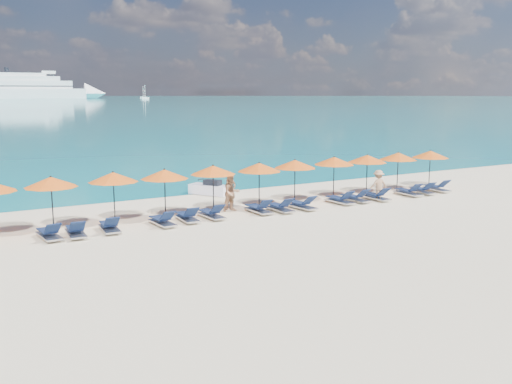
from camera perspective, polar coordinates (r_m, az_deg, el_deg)
ground at (r=22.92m, az=3.77°, el=-4.07°), size 1400.00×1400.00×0.00m
cruise_ship at (r=602.79m, az=-20.68°, el=9.61°), size 126.64×33.25×34.86m
sailboat_near at (r=509.07m, az=-11.03°, el=9.23°), size 6.61×2.20×12.11m
sailboat_far at (r=583.95m, az=-11.21°, el=9.28°), size 6.27×2.09×11.49m
jetski at (r=31.34m, az=-4.62°, el=0.34°), size 1.91×2.41×0.82m
beachgoer_a at (r=27.32m, az=-2.58°, el=0.17°), size 0.76×0.61×1.82m
beachgoer_b at (r=26.86m, az=-2.47°, el=-0.09°), size 0.85×0.49×1.74m
beachgoer_c at (r=30.31m, az=12.13°, el=0.68°), size 1.09×0.64×1.58m
umbrella_2 at (r=24.12m, az=-19.83°, el=0.95°), size 2.10×2.10×2.28m
umbrella_3 at (r=24.76m, az=-14.09°, el=1.45°), size 2.10×2.10×2.28m
umbrella_4 at (r=25.21m, az=-9.14°, el=1.77°), size 2.10×2.10×2.28m
umbrella_5 at (r=26.30m, az=-4.31°, el=2.21°), size 2.10×2.10×2.28m
umbrella_6 at (r=27.22m, az=0.32°, el=2.49°), size 2.10×2.10×2.28m
umbrella_7 at (r=28.50m, az=3.92°, el=2.80°), size 2.10×2.10×2.28m
umbrella_8 at (r=30.06m, az=7.82°, el=3.10°), size 2.10×2.10×2.28m
umbrella_9 at (r=31.33m, az=11.07°, el=3.28°), size 2.10×2.10×2.28m
umbrella_10 at (r=32.95m, az=14.04°, el=3.49°), size 2.10×2.10×2.28m
umbrella_11 at (r=34.49m, az=17.04°, el=3.63°), size 2.10×2.10×2.28m
lounger_3 at (r=23.16m, az=-19.97°, el=-3.91°), size 0.76×1.75×0.66m
lounger_4 at (r=23.24m, az=-17.58°, el=-3.73°), size 0.74×1.74×0.66m
lounger_5 at (r=23.65m, az=-14.43°, el=-3.34°), size 0.76×1.75×0.66m
lounger_6 at (r=24.26m, az=-9.33°, el=-2.83°), size 0.73×1.74×0.66m
lounger_7 at (r=24.89m, az=-6.88°, el=-2.44°), size 0.72×1.73×0.66m
lounger_8 at (r=25.38m, az=-4.47°, el=-2.16°), size 0.70×1.73×0.66m
lounger_9 at (r=26.40m, az=0.28°, el=-1.66°), size 0.64×1.71×0.66m
lounger_10 at (r=26.75m, az=2.43°, el=-1.52°), size 0.65×1.71×0.66m
lounger_11 at (r=27.39m, az=4.64°, el=-1.27°), size 0.79×1.75×0.66m
lounger_12 at (r=28.94m, az=8.41°, el=-0.74°), size 0.72×1.73×0.66m
lounger_13 at (r=29.57m, az=9.90°, el=-0.56°), size 0.76×1.75×0.66m
lounger_14 at (r=30.26m, az=11.94°, el=-0.39°), size 0.64×1.71×0.66m
lounger_15 at (r=31.99m, az=14.98°, el=0.04°), size 0.68×1.72×0.66m
lounger_16 at (r=32.75m, az=16.29°, el=0.20°), size 0.74×1.74×0.66m
lounger_17 at (r=33.81m, az=17.63°, el=0.43°), size 0.72×1.73×0.66m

